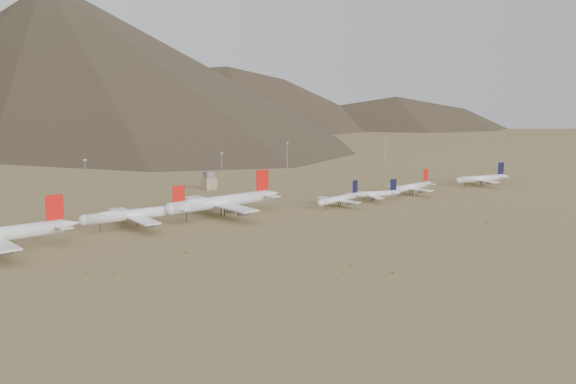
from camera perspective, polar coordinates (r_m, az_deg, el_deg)
ground at (r=375.42m, az=-1.01°, el=-2.60°), size 3000.00×3000.00×0.00m
widebody_centre at (r=377.20m, az=-11.93°, el=-1.72°), size 64.60×49.55×19.18m
widebody_east at (r=398.76m, az=-5.29°, el=-0.76°), size 77.15×59.49×22.91m
narrowbody_a at (r=427.02m, az=4.13°, el=-0.53°), size 41.31×30.31×13.81m
narrowbody_b at (r=446.99m, az=6.74°, el=-0.16°), size 37.48×27.84×12.76m
narrowbody_c at (r=473.49m, az=9.75°, el=0.40°), size 44.90×32.72×14.91m
narrowbody_d at (r=520.72m, az=15.10°, el=1.04°), size 46.01×33.62×15.31m
control_tower at (r=489.98m, az=-6.27°, el=0.84°), size 8.00×8.00×12.00m
mast_west at (r=459.40m, az=-15.70°, el=1.08°), size 2.00×0.60×25.70m
mast_centre at (r=479.93m, az=-5.25°, el=1.75°), size 2.00×0.60×25.70m
mast_east at (r=550.93m, az=-0.06°, el=2.79°), size 2.00×0.60×25.70m
mast_far_east at (r=592.59m, az=7.64°, el=3.18°), size 2.00×0.60×25.70m
desert_scrub at (r=331.35m, az=9.35°, el=-4.31°), size 430.16×178.16×0.89m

